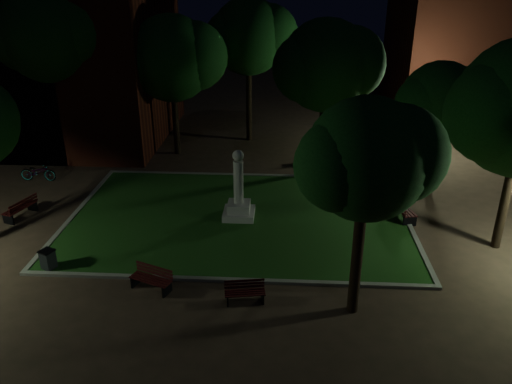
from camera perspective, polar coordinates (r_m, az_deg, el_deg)
ground at (r=21.11m, az=-2.45°, el=-5.45°), size 80.00×80.00×0.00m
lawn at (r=22.85m, az=-1.96°, el=-2.90°), size 15.00×10.00×0.08m
lawn_kerb at (r=22.84m, az=-1.96°, el=-2.85°), size 15.40×10.40×0.12m
monument at (r=22.45m, az=-1.99°, el=-0.81°), size 1.40×1.40×3.20m
building_main at (r=36.82m, az=-26.83°, el=16.93°), size 20.00×12.00×15.00m
building_far at (r=41.72m, az=27.02°, el=15.52°), size 16.00×10.00×12.00m
tree_north_wl at (r=29.96m, az=-9.43°, el=14.82°), size 6.10×4.98×8.25m
tree_north_er at (r=26.58m, az=8.20°, el=14.10°), size 5.84×4.77×8.30m
tree_ne at (r=26.13m, az=20.47°, el=9.64°), size 4.79×3.91×6.51m
tree_se at (r=14.85m, az=12.82°, el=3.61°), size 4.54×3.70×7.21m
tree_nw at (r=30.59m, az=-22.10°, el=16.51°), size 6.95×5.67×10.10m
tree_far_north at (r=32.11m, az=-0.66°, el=17.30°), size 5.75×4.69×8.98m
lamppost_nw at (r=31.99m, az=-23.09°, el=8.97°), size 1.18×0.28×4.44m
lamppost_ne at (r=31.65m, az=18.96°, el=9.12°), size 1.18×0.28×4.15m
bench_near_left at (r=18.25m, az=-11.83°, el=-9.71°), size 1.63×1.07×0.84m
bench_near_right at (r=17.30m, az=-1.28°, el=-11.39°), size 1.43×0.68×0.75m
bench_left_side at (r=25.13m, az=-25.27°, el=-1.74°), size 1.04×1.78×0.92m
bench_right_side at (r=23.55m, az=16.26°, el=-1.90°), size 1.01×1.90×0.99m
bench_far_side at (r=29.24m, az=6.29°, el=3.91°), size 1.64×0.92×0.85m
trash_bin at (r=20.45m, az=-22.66°, el=-7.17°), size 0.64×0.64×0.83m
bicycle at (r=29.15m, az=-23.66°, el=2.12°), size 1.93×0.68×1.01m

